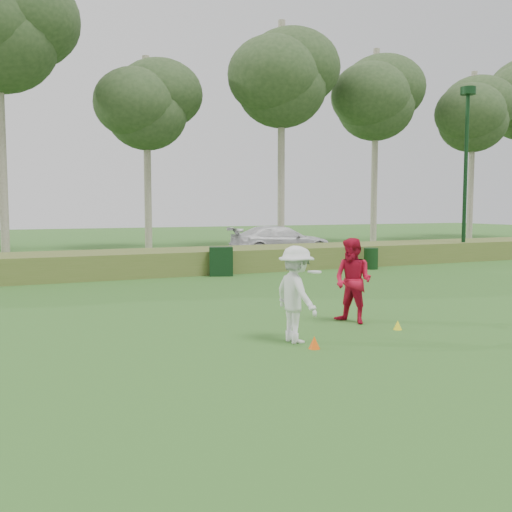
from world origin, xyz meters
name	(u,v)px	position (x,y,z in m)	size (l,w,h in m)	color
ground	(336,335)	(0.00, 0.00, 0.00)	(120.00, 120.00, 0.00)	#295F1F
reed_strip	(173,261)	(0.00, 12.00, 0.45)	(80.00, 3.00, 0.90)	#536528
park_road	(145,261)	(0.00, 17.00, 0.03)	(80.00, 6.00, 0.06)	#2D2D2D
lamp_post	(466,143)	(14.00, 11.00, 5.59)	(0.70, 0.70, 8.18)	black
tree_4	(146,106)	(2.00, 24.50, 8.59)	(6.24, 6.24, 11.50)	gray
tree_5	(282,79)	(10.00, 22.50, 10.47)	(7.28, 7.28, 14.00)	gray
tree_6	(376,99)	(18.00, 23.80, 10.10)	(7.02, 7.02, 13.50)	gray
tree_7	(473,115)	(26.00, 22.80, 9.34)	(6.50, 6.50, 12.50)	gray
player_white	(296,294)	(-1.03, -0.19, 0.93)	(0.93, 1.26, 1.86)	white
player_red	(353,281)	(0.99, 0.88, 0.96)	(0.93, 0.72, 1.91)	red
cone_orange	(314,342)	(-0.97, -0.80, 0.12)	(0.21, 0.21, 0.23)	#FE5B0D
cone_yellow	(398,325)	(1.47, -0.10, 0.10)	(0.18, 0.18, 0.20)	yellow
utility_cabinet	(221,261)	(1.36, 10.28, 0.55)	(0.88, 0.55, 1.09)	black
trash_bin	(371,258)	(7.90, 9.89, 0.44)	(0.59, 0.59, 0.89)	black
car_right	(281,241)	(6.97, 16.42, 0.83)	(2.17, 5.34, 1.55)	silver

